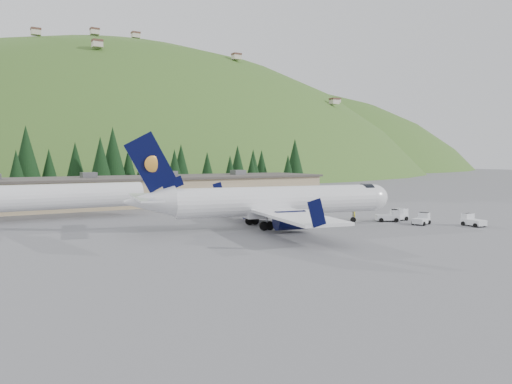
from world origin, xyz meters
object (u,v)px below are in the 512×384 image
object	(u,v)px
baggage_tug_a	(398,215)
baggage_tug_d	(422,219)
baggage_tug_c	(472,221)
ramp_worker	(354,213)
airliner	(273,202)
second_airliner	(42,196)
baggage_tug_b	(389,216)
terminal_building	(144,190)

from	to	relation	value
baggage_tug_a	baggage_tug_d	xyz separation A→B (m)	(-0.42, -4.48, -0.07)
baggage_tug_c	baggage_tug_d	bearing A→B (deg)	51.29
baggage_tug_a	baggage_tug_c	size ratio (longest dim) A/B	1.04
baggage_tug_a	baggage_tug_d	world-z (taller)	baggage_tug_a
baggage_tug_a	baggage_tug_c	distance (m)	9.59
baggage_tug_a	baggage_tug_d	distance (m)	4.50
baggage_tug_d	ramp_worker	distance (m)	9.66
airliner	second_airliner	xyz separation A→B (m)	(-23.91, 21.81, 0.21)
baggage_tug_b	second_airliner	bearing A→B (deg)	179.00
baggage_tug_d	ramp_worker	world-z (taller)	ramp_worker
baggage_tug_a	baggage_tug_d	size ratio (longest dim) A/B	1.03
baggage_tug_d	ramp_worker	bearing A→B (deg)	92.89
baggage_tug_b	baggage_tug_c	xyz separation A→B (m)	(5.66, -8.64, -0.03)
baggage_tug_b	baggage_tug_c	distance (m)	10.33
baggage_tug_b	baggage_tug_c	size ratio (longest dim) A/B	1.10
terminal_building	baggage_tug_c	bearing A→B (deg)	-62.60
baggage_tug_d	second_airliner	bearing A→B (deg)	124.68
airliner	ramp_worker	distance (m)	14.36
terminal_building	baggage_tug_d	xyz separation A→B (m)	(21.86, -45.95, -1.95)
baggage_tug_c	terminal_building	size ratio (longest dim) A/B	0.04
baggage_tug_d	terminal_building	bearing A→B (deg)	95.76
airliner	baggage_tug_c	world-z (taller)	airliner
airliner	second_airliner	world-z (taller)	airliner
second_airliner	baggage_tug_c	world-z (taller)	second_airliner
airliner	baggage_tug_d	world-z (taller)	airliner
baggage_tug_a	second_airliner	bearing A→B (deg)	144.60
airliner	baggage_tug_c	distance (m)	25.48
second_airliner	baggage_tug_b	world-z (taller)	second_airliner
second_airliner	terminal_building	world-z (taller)	second_airliner
baggage_tug_c	baggage_tug_d	xyz separation A→B (m)	(-4.21, 4.34, -0.03)
second_airliner	baggage_tug_a	world-z (taller)	second_airliner
baggage_tug_a	baggage_tug_d	bearing A→B (deg)	-99.65
baggage_tug_a	terminal_building	bearing A→B (deg)	113.97
airliner	baggage_tug_b	xyz separation A→B (m)	(16.42, -3.84, -2.39)
baggage_tug_b	terminal_building	distance (m)	46.43
second_airliner	baggage_tug_c	distance (m)	57.43
airliner	baggage_tug_a	world-z (taller)	airliner
baggage_tug_a	ramp_worker	size ratio (longest dim) A/B	1.99
baggage_tug_c	ramp_worker	bearing A→B (deg)	38.00
baggage_tug_d	ramp_worker	size ratio (longest dim) A/B	1.93
baggage_tug_b	ramp_worker	xyz separation A→B (m)	(-2.26, 4.62, 0.08)
baggage_tug_c	second_airliner	bearing A→B (deg)	60.45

